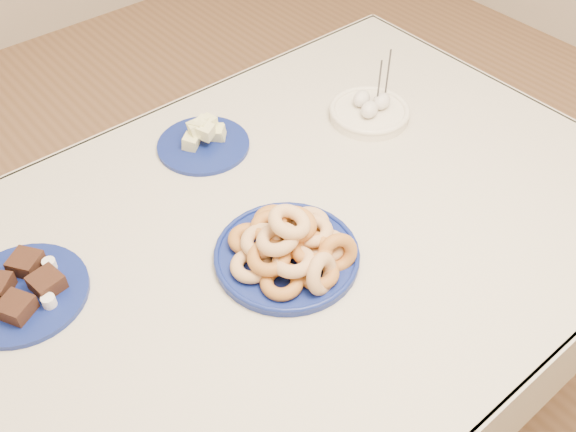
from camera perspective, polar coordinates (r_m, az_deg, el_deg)
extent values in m
plane|color=#8B6241|center=(1.97, -0.97, -16.98)|extent=(5.00, 5.00, 0.00)
cylinder|color=brown|center=(2.19, 6.61, 5.61)|extent=(0.06, 0.06, 0.72)
cylinder|color=brown|center=(1.90, 23.82, -6.67)|extent=(0.06, 0.06, 0.72)
cube|color=beige|center=(1.36, -1.35, -2.14)|extent=(1.70, 1.10, 0.02)
cube|color=beige|center=(1.80, -12.37, 4.97)|extent=(1.70, 0.01, 0.28)
cube|color=beige|center=(1.95, 18.71, 7.10)|extent=(0.01, 1.10, 0.28)
cylinder|color=navy|center=(1.31, -0.11, -3.58)|extent=(0.34, 0.34, 0.02)
torus|color=navy|center=(1.30, -0.11, -3.36)|extent=(0.34, 0.34, 0.01)
torus|color=tan|center=(1.34, 1.89, -0.58)|extent=(0.11, 0.11, 0.03)
torus|color=#9B5A22|center=(1.34, -1.32, -0.44)|extent=(0.12, 0.12, 0.03)
torus|color=#9B5A22|center=(1.31, -3.50, -2.09)|extent=(0.12, 0.12, 0.03)
torus|color=tan|center=(1.26, -3.25, -4.43)|extent=(0.11, 0.11, 0.03)
torus|color=#9B5A22|center=(1.24, -0.54, -5.84)|extent=(0.11, 0.10, 0.04)
torus|color=#9B5A22|center=(1.25, 2.65, -4.99)|extent=(0.09, 0.10, 0.03)
torus|color=tan|center=(1.30, 3.36, -2.66)|extent=(0.12, 0.12, 0.04)
torus|color=tan|center=(1.30, 0.34, -0.60)|extent=(0.09, 0.09, 0.04)
torus|color=#9B5A22|center=(1.30, -1.50, -0.96)|extent=(0.12, 0.12, 0.03)
torus|color=tan|center=(1.27, -2.36, -2.21)|extent=(0.11, 0.10, 0.04)
torus|color=#9B5A22|center=(1.24, -1.71, -3.70)|extent=(0.12, 0.12, 0.04)
torus|color=tan|center=(1.23, 0.52, -4.07)|extent=(0.09, 0.09, 0.04)
torus|color=#9B5A22|center=(1.26, 2.07, -2.92)|extent=(0.10, 0.10, 0.03)
torus|color=tan|center=(1.29, 2.15, -1.35)|extent=(0.12, 0.12, 0.03)
torus|color=#9B5A22|center=(1.27, 0.67, -0.71)|extent=(0.10, 0.10, 0.04)
torus|color=tan|center=(1.24, -0.92, -2.06)|extent=(0.12, 0.12, 0.04)
torus|color=tan|center=(1.24, 0.13, -0.52)|extent=(0.12, 0.12, 0.05)
torus|color=tan|center=(1.23, 3.01, -5.17)|extent=(0.10, 0.08, 0.09)
torus|color=#9B5A22|center=(1.27, 4.41, -3.35)|extent=(0.10, 0.08, 0.09)
cylinder|color=navy|center=(1.58, -7.52, 6.28)|extent=(0.27, 0.27, 0.01)
cube|color=#E1E590|center=(1.56, -8.63, 6.53)|extent=(0.05, 0.05, 0.04)
cube|color=#E1E590|center=(1.58, -6.30, 7.37)|extent=(0.06, 0.05, 0.04)
cube|color=#E1E590|center=(1.59, -6.70, 7.58)|extent=(0.04, 0.04, 0.04)
cube|color=#E1E590|center=(1.60, -6.94, 7.72)|extent=(0.04, 0.04, 0.04)
cube|color=#E1E590|center=(1.55, -7.32, 7.47)|extent=(0.05, 0.05, 0.04)
cube|color=#E1E590|center=(1.57, -7.14, 8.15)|extent=(0.04, 0.04, 0.04)
cube|color=#E1E590|center=(1.58, -6.35, 7.37)|extent=(0.05, 0.05, 0.04)
cube|color=#E1E590|center=(1.56, -8.00, 7.71)|extent=(0.05, 0.05, 0.04)
cube|color=#E1E590|center=(1.57, -7.55, 8.00)|extent=(0.04, 0.05, 0.04)
cube|color=#E1E590|center=(1.56, -8.15, 7.68)|extent=(0.04, 0.04, 0.04)
cube|color=#E1E590|center=(1.56, -7.68, 7.81)|extent=(0.05, 0.05, 0.04)
cylinder|color=navy|center=(1.35, -22.52, -6.38)|extent=(0.33, 0.33, 0.01)
cube|color=black|center=(1.30, -23.01, -7.48)|extent=(0.08, 0.08, 0.03)
cube|color=black|center=(1.32, -20.66, -5.55)|extent=(0.06, 0.06, 0.03)
cube|color=black|center=(1.37, -22.28, -3.87)|extent=(0.08, 0.08, 0.03)
cylinder|color=white|center=(1.29, -20.49, -7.10)|extent=(0.03, 0.03, 0.02)
cylinder|color=white|center=(1.35, -20.44, -4.05)|extent=(0.03, 0.03, 0.02)
cylinder|color=tan|center=(1.70, 8.18, 9.51)|extent=(0.13, 0.13, 0.02)
cylinder|color=#3D3D42|center=(1.69, 8.24, 10.04)|extent=(0.05, 0.05, 0.02)
cylinder|color=silver|center=(1.68, 8.28, 10.36)|extent=(0.04, 0.04, 0.01)
cylinder|color=#3D3D42|center=(1.63, 8.08, 11.38)|extent=(0.01, 0.01, 0.14)
cylinder|color=#3D3D42|center=(1.68, 8.86, 12.31)|extent=(0.01, 0.01, 0.14)
cylinder|color=white|center=(1.67, 7.22, 8.98)|extent=(0.25, 0.25, 0.03)
torus|color=white|center=(1.66, 7.26, 9.34)|extent=(0.26, 0.26, 0.02)
ellipsoid|color=silver|center=(1.63, 7.25, 9.37)|extent=(0.06, 0.06, 0.04)
ellipsoid|color=silver|center=(1.66, 8.34, 10.07)|extent=(0.06, 0.06, 0.04)
ellipsoid|color=silver|center=(1.66, 6.57, 10.34)|extent=(0.06, 0.06, 0.04)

